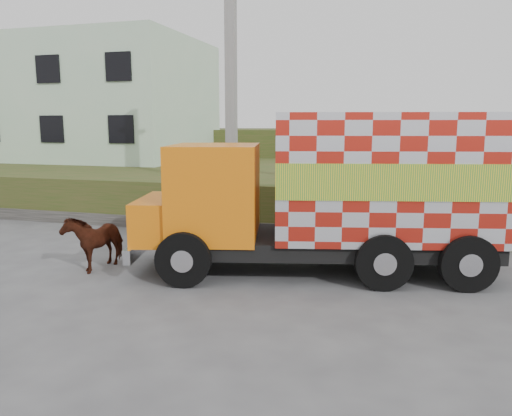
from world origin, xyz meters
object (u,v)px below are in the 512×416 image
(cow, at_px, (95,240))
(pedestrian, at_px, (294,149))
(utility_pole, at_px, (231,99))
(cargo_truck, at_px, (336,192))

(cow, relative_size, pedestrian, 0.80)
(cow, bearing_deg, utility_pole, 77.04)
(utility_pole, xyz_separation_m, pedestrian, (1.44, 2.57, -1.62))
(cargo_truck, xyz_separation_m, cow, (-5.40, -1.23, -1.18))
(cow, bearing_deg, cargo_truck, 18.90)
(pedestrian, bearing_deg, utility_pole, 64.68)
(utility_pole, relative_size, cow, 5.18)
(cargo_truck, bearing_deg, cow, 179.44)
(cargo_truck, relative_size, pedestrian, 4.33)
(cow, height_order, pedestrian, pedestrian)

